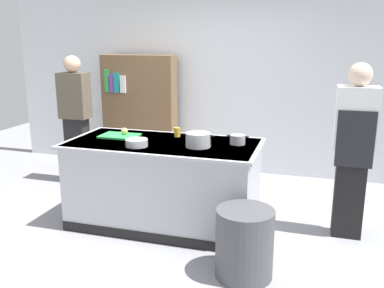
{
  "coord_description": "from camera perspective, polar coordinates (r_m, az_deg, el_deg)",
  "views": [
    {
      "loc": [
        1.47,
        -3.91,
        1.93
      ],
      "look_at": [
        0.25,
        0.2,
        0.85
      ],
      "focal_mm": 39.26,
      "sensor_mm": 36.0,
      "label": 1
    }
  ],
  "objects": [
    {
      "name": "ground_plane",
      "position": [
        4.6,
        -3.76,
        -10.69
      ],
      "size": [
        10.0,
        10.0,
        0.0
      ],
      "primitive_type": "plane",
      "color": "gray"
    },
    {
      "name": "back_wall",
      "position": [
        6.2,
        2.83,
        10.15
      ],
      "size": [
        6.4,
        0.12,
        3.0
      ],
      "primitive_type": "cube",
      "color": "silver",
      "rests_on": "ground_plane"
    },
    {
      "name": "counter_island",
      "position": [
        4.43,
        -3.86,
        -5.22
      ],
      "size": [
        1.98,
        0.98,
        0.9
      ],
      "color": "#B7BABF",
      "rests_on": "ground_plane"
    },
    {
      "name": "cutting_board",
      "position": [
        4.59,
        -9.81,
        1.1
      ],
      "size": [
        0.4,
        0.28,
        0.02
      ],
      "primitive_type": "cube",
      "color": "green",
      "rests_on": "counter_island"
    },
    {
      "name": "onion",
      "position": [
        4.61,
        -9.16,
        1.76
      ],
      "size": [
        0.07,
        0.07,
        0.07
      ],
      "primitive_type": "sphere",
      "color": "tan",
      "rests_on": "cutting_board"
    },
    {
      "name": "stock_pot",
      "position": [
        4.1,
        0.84,
        0.58
      ],
      "size": [
        0.31,
        0.25,
        0.14
      ],
      "color": "#B7BABF",
      "rests_on": "counter_island"
    },
    {
      "name": "sauce_pan",
      "position": [
        4.22,
        6.21,
        0.61
      ],
      "size": [
        0.22,
        0.15,
        0.1
      ],
      "color": "#99999E",
      "rests_on": "counter_island"
    },
    {
      "name": "mixing_bowl",
      "position": [
        4.16,
        -7.54,
        0.18
      ],
      "size": [
        0.22,
        0.22,
        0.07
      ],
      "primitive_type": "cylinder",
      "color": "#B7BABF",
      "rests_on": "counter_island"
    },
    {
      "name": "juice_cup",
      "position": [
        4.53,
        -2.03,
        1.62
      ],
      "size": [
        0.07,
        0.07,
        0.1
      ],
      "primitive_type": "cylinder",
      "color": "yellow",
      "rests_on": "counter_island"
    },
    {
      "name": "trash_bin",
      "position": [
        3.58,
        7.14,
        -13.21
      ],
      "size": [
        0.48,
        0.48,
        0.59
      ],
      "primitive_type": "cylinder",
      "color": "#4C4C51",
      "rests_on": "ground_plane"
    },
    {
      "name": "person_chef",
      "position": [
        4.32,
        21.07,
        -0.44
      ],
      "size": [
        0.38,
        0.25,
        1.72
      ],
      "rotation": [
        0.0,
        0.0,
        1.3
      ],
      "color": "black",
      "rests_on": "ground_plane"
    },
    {
      "name": "person_guest",
      "position": [
        5.82,
        -15.52,
        3.54
      ],
      "size": [
        0.38,
        0.24,
        1.72
      ],
      "rotation": [
        0.0,
        0.0,
        -1.73
      ],
      "color": "black",
      "rests_on": "ground_plane"
    },
    {
      "name": "bookshelf",
      "position": [
        6.33,
        -7.13,
        4.23
      ],
      "size": [
        1.1,
        0.31,
        1.7
      ],
      "color": "brown",
      "rests_on": "ground_plane"
    }
  ]
}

